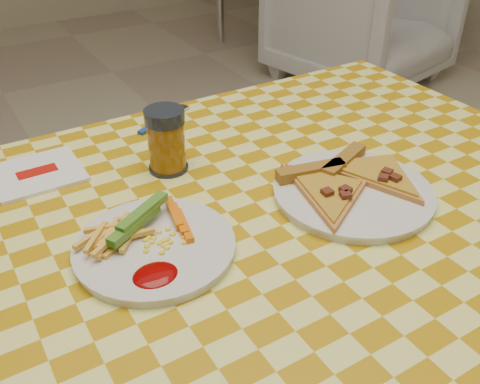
# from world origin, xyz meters

# --- Properties ---
(table) EXTENTS (1.28, 0.88, 0.76)m
(table) POSITION_xyz_m (0.00, 0.00, 0.68)
(table) COLOR silver
(table) RESTS_ON ground
(plate_left) EXTENTS (0.27, 0.27, 0.01)m
(plate_left) POSITION_xyz_m (-0.13, 0.01, 0.76)
(plate_left) COLOR silver
(plate_left) RESTS_ON table
(plate_right) EXTENTS (0.28, 0.28, 0.01)m
(plate_right) POSITION_xyz_m (0.19, -0.03, 0.76)
(plate_right) COLOR silver
(plate_right) RESTS_ON table
(fries_veggies) EXTENTS (0.18, 0.17, 0.04)m
(fries_veggies) POSITION_xyz_m (-0.14, 0.02, 0.78)
(fries_veggies) COLOR #F2B24D
(fries_veggies) RESTS_ON plate_left
(pizza_slices) EXTENTS (0.30, 0.26, 0.02)m
(pizza_slices) POSITION_xyz_m (0.20, -0.01, 0.78)
(pizza_slices) COLOR #CE813F
(pizza_slices) RESTS_ON plate_right
(drink_glass) EXTENTS (0.07, 0.07, 0.11)m
(drink_glass) POSITION_xyz_m (-0.02, 0.20, 0.81)
(drink_glass) COLOR black
(drink_glass) RESTS_ON table
(napkin) EXTENTS (0.14, 0.13, 0.01)m
(napkin) POSITION_xyz_m (-0.22, 0.30, 0.76)
(napkin) COLOR white
(napkin) RESTS_ON table
(fork) EXTENTS (0.14, 0.08, 0.01)m
(fork) POSITION_xyz_m (0.05, 0.38, 0.76)
(fork) COLOR #163998
(fork) RESTS_ON table
(bg_chair) EXTENTS (0.99, 0.95, 0.87)m
(bg_chair) POSITION_xyz_m (1.90, 1.76, 0.43)
(bg_chair) COLOR brown
(bg_chair) RESTS_ON ground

